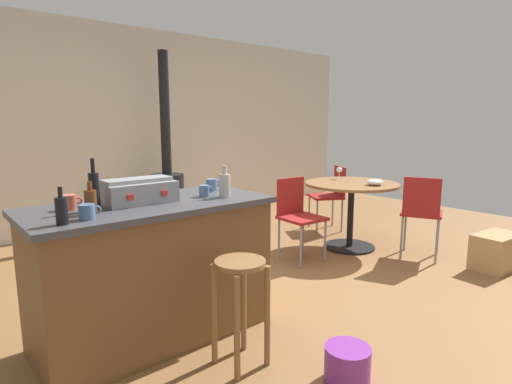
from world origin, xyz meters
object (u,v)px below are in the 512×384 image
wood_stove (168,187)px  bottle_2 (94,191)px  wooden_stool (240,292)px  cardboard_box (496,251)px  cup_2 (212,185)px  bottle_0 (225,185)px  cup_3 (87,212)px  cup_0 (204,191)px  serving_bowl (375,182)px  cup_1 (69,202)px  wine_glass (339,170)px  kitchen_island (153,270)px  dining_table (351,198)px  bottle_3 (62,210)px  folding_chair_left (298,212)px  plastic_bucket (347,365)px  toolbox (138,191)px  folding_chair_far (331,193)px  folding_chair_near (421,210)px

wood_stove → bottle_2: 3.15m
wooden_stool → cardboard_box: size_ratio=1.28×
cup_2 → bottle_0: bearing=-107.6°
cup_3 → cup_0: bearing=11.0°
wooden_stool → serving_bowl: 2.55m
cup_1 → wine_glass: 3.26m
kitchen_island → dining_table: 2.65m
bottle_3 → cup_1: 0.38m
folding_chair_left → cup_0: (-1.49, -0.53, 0.46)m
plastic_bucket → cup_2: bearing=89.8°
bottle_2 → wine_glass: size_ratio=2.17×
folding_chair_left → plastic_bucket: size_ratio=3.32×
toolbox → cup_3: (-0.41, -0.26, -0.03)m
cup_0 → wooden_stool: bearing=-104.7°
folding_chair_far → serving_bowl: (-0.45, -0.97, 0.29)m
folding_chair_near → wood_stove: (-1.41, 2.86, 0.04)m
wooden_stool → folding_chair_near: bearing=6.6°
folding_chair_far → cup_0: size_ratio=7.91×
dining_table → folding_chair_left: 0.75m
folding_chair_near → wine_glass: bearing=96.8°
folding_chair_left → cup_3: size_ratio=7.04×
dining_table → plastic_bucket: (-2.04, -1.54, -0.48)m
dining_table → kitchen_island: bearing=-172.0°
wooden_stool → cup_1: 1.15m
kitchen_island → toolbox: 0.54m
bottle_0 → cup_0: bearing=132.3°
kitchen_island → bottle_3: 0.84m
wood_stove → cup_3: bearing=-125.3°
folding_chair_near → bottle_3: size_ratio=4.51×
bottle_3 → cup_2: bottle_3 is taller
folding_chair_far → cardboard_box: 2.08m
bottle_2 → cup_3: bearing=-119.5°
cup_1 → bottle_2: bearing=-49.6°
folding_chair_far → bottle_0: bottle_0 is taller
cup_1 → wine_glass: size_ratio=0.82×
cup_2 → cup_3: (-1.05, -0.36, -0.00)m
toolbox → bottle_3: 0.62m
bottle_2 → plastic_bucket: (0.94, -1.16, -0.94)m
cup_0 → plastic_bucket: bearing=-80.6°
dining_table → plastic_bucket: size_ratio=4.07×
kitchen_island → wooden_stool: kitchen_island is taller
wood_stove → bottle_0: bearing=-110.0°
folding_chair_near → folding_chair_left: size_ratio=1.03×
dining_table → cup_3: size_ratio=8.62×
bottle_2 → plastic_bucket: size_ratio=1.21×
folding_chair_near → toolbox: (-2.93, 0.40, 0.47)m
folding_chair_near → folding_chair_left: 1.29m
folding_chair_far → toolbox: toolbox is taller
cup_3 → cardboard_box: (3.63, -0.79, -0.79)m
bottle_0 → cup_1: bottle_0 is taller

